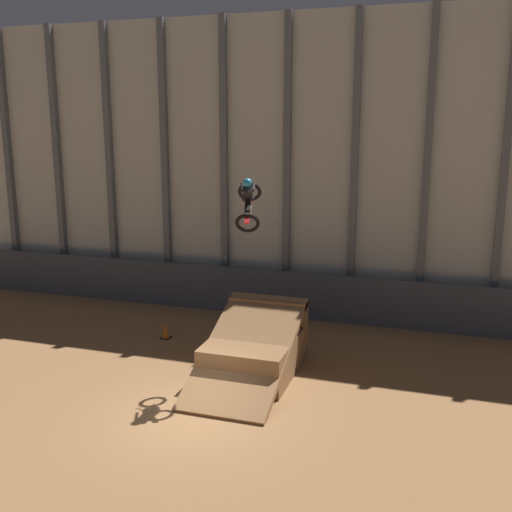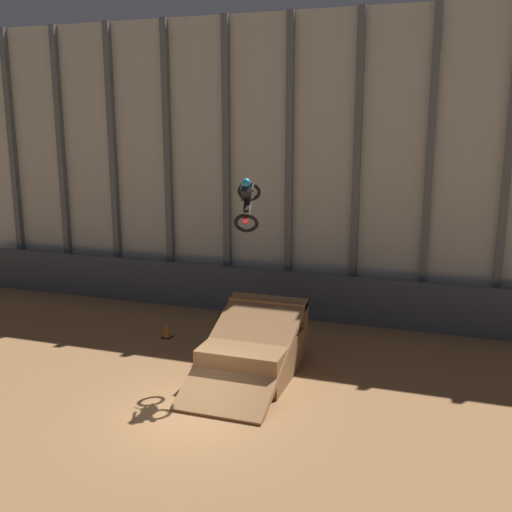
# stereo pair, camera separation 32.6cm
# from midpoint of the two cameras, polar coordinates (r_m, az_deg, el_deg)

# --- Properties ---
(ground_plane) EXTENTS (60.00, 60.00, 0.00)m
(ground_plane) POSITION_cam_midpoint_polar(r_m,az_deg,el_deg) (17.29, -6.73, -14.92)
(ground_plane) COLOR #996B42
(arena_back_wall) EXTENTS (32.00, 0.40, 12.27)m
(arena_back_wall) POSITION_cam_midpoint_polar(r_m,az_deg,el_deg) (24.99, 2.70, 8.36)
(arena_back_wall) COLOR beige
(arena_back_wall) RESTS_ON ground_plane
(lower_barrier) EXTENTS (31.36, 0.20, 1.95)m
(lower_barrier) POSITION_cam_midpoint_polar(r_m,az_deg,el_deg) (25.05, 2.03, -3.64)
(lower_barrier) COLOR #474C56
(lower_barrier) RESTS_ON ground_plane
(dirt_ramp) EXTENTS (2.71, 5.18, 2.22)m
(dirt_ramp) POSITION_cam_midpoint_polar(r_m,az_deg,el_deg) (19.72, -0.53, -8.88)
(dirt_ramp) COLOR olive
(dirt_ramp) RESTS_ON ground_plane
(rider_bike_solo) EXTENTS (1.14, 1.85, 1.70)m
(rider_bike_solo) POSITION_cam_midpoint_polar(r_m,az_deg,el_deg) (17.98, -1.26, 5.19)
(rider_bike_solo) COLOR black
(traffic_cone_near_ramp) EXTENTS (0.36, 0.36, 0.58)m
(traffic_cone_near_ramp) POSITION_cam_midpoint_polar(r_m,az_deg,el_deg) (23.03, -9.00, -7.07)
(traffic_cone_near_ramp) COLOR black
(traffic_cone_near_ramp) RESTS_ON ground_plane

